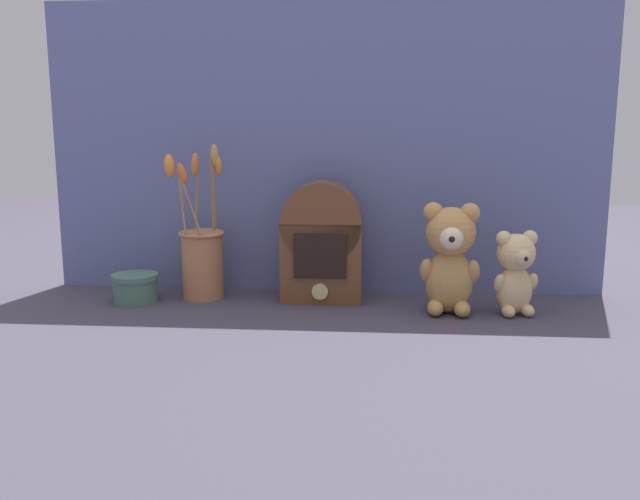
{
  "coord_description": "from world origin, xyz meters",
  "views": [
    {
      "loc": [
        0.12,
        -1.42,
        0.39
      ],
      "look_at": [
        0.0,
        0.02,
        0.12
      ],
      "focal_mm": 38.0,
      "sensor_mm": 36.0,
      "label": 1
    }
  ],
  "objects_px": {
    "vintage_radio": "(321,242)",
    "decorative_tin_tall": "(135,288)",
    "teddy_bear_large": "(450,256)",
    "flower_vase": "(202,256)",
    "teddy_bear_medium": "(516,271)"
  },
  "relations": [
    {
      "from": "teddy_bear_large",
      "to": "vintage_radio",
      "type": "relative_size",
      "value": 0.87
    },
    {
      "from": "teddy_bear_large",
      "to": "vintage_radio",
      "type": "distance_m",
      "value": 0.29
    },
    {
      "from": "teddy_bear_large",
      "to": "vintage_radio",
      "type": "height_order",
      "value": "vintage_radio"
    },
    {
      "from": "vintage_radio",
      "to": "decorative_tin_tall",
      "type": "xyz_separation_m",
      "value": [
        -0.41,
        -0.05,
        -0.1
      ]
    },
    {
      "from": "teddy_bear_large",
      "to": "vintage_radio",
      "type": "xyz_separation_m",
      "value": [
        -0.28,
        0.09,
        0.01
      ]
    },
    {
      "from": "teddy_bear_large",
      "to": "flower_vase",
      "type": "relative_size",
      "value": 0.67
    },
    {
      "from": "teddy_bear_large",
      "to": "flower_vase",
      "type": "xyz_separation_m",
      "value": [
        -0.55,
        0.08,
        -0.03
      ]
    },
    {
      "from": "teddy_bear_large",
      "to": "decorative_tin_tall",
      "type": "relative_size",
      "value": 2.27
    },
    {
      "from": "teddy_bear_medium",
      "to": "decorative_tin_tall",
      "type": "height_order",
      "value": "teddy_bear_medium"
    },
    {
      "from": "vintage_radio",
      "to": "teddy_bear_large",
      "type": "bearing_deg",
      "value": -17.28
    },
    {
      "from": "teddy_bear_large",
      "to": "flower_vase",
      "type": "bearing_deg",
      "value": 171.26
    },
    {
      "from": "flower_vase",
      "to": "decorative_tin_tall",
      "type": "height_order",
      "value": "flower_vase"
    },
    {
      "from": "vintage_radio",
      "to": "decorative_tin_tall",
      "type": "distance_m",
      "value": 0.43
    },
    {
      "from": "teddy_bear_large",
      "to": "flower_vase",
      "type": "distance_m",
      "value": 0.56
    },
    {
      "from": "flower_vase",
      "to": "vintage_radio",
      "type": "bearing_deg",
      "value": 0.44
    }
  ]
}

